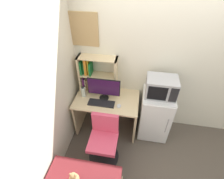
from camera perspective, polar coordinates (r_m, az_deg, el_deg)
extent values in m
cube|color=silver|center=(3.01, 26.69, 6.31)|extent=(6.40, 0.04, 2.60)
cube|color=silver|center=(2.00, -28.39, -13.30)|extent=(0.04, 4.40, 2.60)
cube|color=beige|center=(2.96, -1.80, -3.33)|extent=(1.11, 0.67, 0.03)
cube|color=beige|center=(3.34, -10.75, -6.90)|extent=(0.04, 0.60, 0.72)
cube|color=beige|center=(3.19, 7.92, -9.38)|extent=(0.04, 0.60, 0.72)
cube|color=beige|center=(3.03, -10.47, 5.50)|extent=(0.03, 0.22, 0.67)
cube|color=beige|center=(2.89, 1.35, 4.39)|extent=(0.03, 0.22, 0.67)
cube|color=beige|center=(2.77, -5.05, 10.56)|extent=(0.66, 0.22, 0.01)
cube|color=beige|center=(2.95, -4.69, 4.87)|extent=(0.59, 0.22, 0.01)
cube|color=purple|center=(3.17, -9.31, 2.37)|extent=(0.03, 0.13, 0.22)
cube|color=silver|center=(3.16, -8.66, 2.22)|extent=(0.03, 0.13, 0.21)
cube|color=brown|center=(3.14, -8.07, 2.09)|extent=(0.04, 0.18, 0.22)
cube|color=#197233|center=(3.12, -7.48, 2.49)|extent=(0.02, 0.15, 0.27)
cube|color=#B21E1E|center=(3.14, -6.94, 2.05)|extent=(0.02, 0.13, 0.21)
cube|color=#197233|center=(2.96, -10.09, 7.62)|extent=(0.03, 0.18, 0.25)
cube|color=#197233|center=(2.97, -9.22, 7.38)|extent=(0.03, 0.13, 0.21)
cube|color=orange|center=(2.93, -8.61, 7.83)|extent=(0.04, 0.18, 0.29)
cube|color=gold|center=(2.93, -7.77, 7.87)|extent=(0.03, 0.14, 0.29)
cube|color=#197233|center=(2.92, -7.14, 7.16)|extent=(0.03, 0.19, 0.23)
cylinder|color=black|center=(2.96, -2.67, -2.78)|extent=(0.16, 0.16, 0.02)
cylinder|color=black|center=(2.93, -2.70, -2.09)|extent=(0.04, 0.04, 0.08)
cube|color=black|center=(2.81, -2.79, 0.82)|extent=(0.55, 0.01, 0.32)
cube|color=#33143D|center=(2.81, -2.81, 0.76)|extent=(0.53, 0.02, 0.29)
cube|color=black|center=(2.86, -3.60, -4.61)|extent=(0.44, 0.16, 0.02)
ellipsoid|color=silver|center=(2.80, 2.33, -5.55)|extent=(0.07, 0.10, 0.03)
cylinder|color=silver|center=(2.98, -9.61, -0.85)|extent=(0.07, 0.07, 0.18)
cylinder|color=black|center=(2.92, -9.82, 0.68)|extent=(0.04, 0.04, 0.02)
cube|color=white|center=(3.17, 14.17, -8.06)|extent=(0.52, 0.51, 0.94)
cube|color=white|center=(3.00, 14.26, -11.67)|extent=(0.50, 0.01, 0.90)
cylinder|color=#B2B2B7|center=(2.98, 17.91, -11.55)|extent=(0.01, 0.01, 0.33)
cube|color=#ADADB2|center=(2.75, 16.21, 0.85)|extent=(0.47, 0.34, 0.32)
cube|color=black|center=(2.61, 14.95, -1.36)|extent=(0.28, 0.01, 0.24)
cube|color=black|center=(2.65, 20.01, -1.91)|extent=(0.11, 0.01, 0.25)
cylinder|color=black|center=(3.12, -2.74, -21.43)|extent=(0.50, 0.50, 0.04)
cylinder|color=black|center=(2.94, -2.87, -19.50)|extent=(0.04, 0.04, 0.41)
cube|color=#D84766|center=(2.75, -3.02, -17.10)|extent=(0.44, 0.44, 0.07)
cube|color=#D84766|center=(2.69, -2.26, -11.06)|extent=(0.42, 0.06, 0.37)
sphere|color=#AD7F51|center=(2.48, -12.59, -27.25)|extent=(0.13, 0.13, 0.13)
sphere|color=#AD7F51|center=(2.40, -12.92, -26.41)|extent=(0.08, 0.08, 0.08)
sphere|color=#AD7F51|center=(2.38, -13.81, -25.90)|extent=(0.03, 0.03, 0.03)
sphere|color=#AD7F51|center=(2.36, -12.25, -26.28)|extent=(0.03, 0.03, 0.03)
cube|color=tan|center=(2.77, -10.61, 19.23)|extent=(0.57, 0.02, 0.51)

